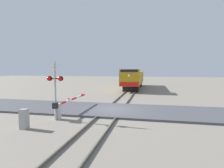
{
  "coord_description": "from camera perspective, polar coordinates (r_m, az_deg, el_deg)",
  "views": [
    {
      "loc": [
        3.12,
        -15.11,
        3.55
      ],
      "look_at": [
        -1.01,
        4.21,
        1.99
      ],
      "focal_mm": 28.87,
      "sensor_mm": 36.0,
      "label": 1
    }
  ],
  "objects": [
    {
      "name": "crossing_gate",
      "position": [
        14.26,
        -15.33,
        -6.81
      ],
      "size": [
        0.36,
        5.85,
        1.27
      ],
      "color": "silver",
      "rests_on": "ground_plane"
    },
    {
      "name": "utility_cabinet",
      "position": [
        12.21,
        -26.08,
        -9.92
      ],
      "size": [
        0.44,
        0.4,
        1.21
      ],
      "primitive_type": "cube",
      "color": "#999993",
      "rests_on": "ground_plane"
    },
    {
      "name": "rail_track_left",
      "position": [
        15.97,
        -2.14,
        -8.07
      ],
      "size": [
        0.08,
        80.0,
        0.15
      ],
      "primitive_type": "cube",
      "color": "#59544C",
      "rests_on": "ground_plane"
    },
    {
      "name": "ground_plane",
      "position": [
        15.83,
        0.41,
        -8.46
      ],
      "size": [
        160.0,
        160.0,
        0.0
      ],
      "primitive_type": "plane",
      "color": "gray"
    },
    {
      "name": "locomotive",
      "position": [
        34.58,
        6.89,
        1.81
      ],
      "size": [
        3.01,
        16.26,
        3.64
      ],
      "color": "black",
      "rests_on": "ground_plane"
    },
    {
      "name": "road_surface",
      "position": [
        15.81,
        0.41,
        -8.17
      ],
      "size": [
        36.0,
        5.39,
        0.16
      ],
      "primitive_type": "cube",
      "color": "#47474C",
      "rests_on": "ground_plane"
    },
    {
      "name": "rail_track_right",
      "position": [
        15.68,
        3.01,
        -8.3
      ],
      "size": [
        0.08,
        80.0,
        0.15
      ],
      "primitive_type": "cube",
      "color": "#59544C",
      "rests_on": "ground_plane"
    },
    {
      "name": "crossing_signal",
      "position": [
        13.13,
        -17.62,
        0.17
      ],
      "size": [
        1.18,
        0.33,
        4.17
      ],
      "color": "#ADADB2",
      "rests_on": "ground_plane"
    }
  ]
}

